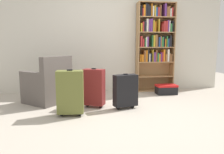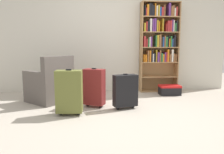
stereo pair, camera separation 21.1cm
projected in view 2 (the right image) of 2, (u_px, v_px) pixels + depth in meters
ground_plane at (125, 113)px, 3.52m from camera, size 9.63×9.63×0.00m
back_wall at (115, 37)px, 5.19m from camera, size 5.50×0.10×2.60m
bookshelf at (159, 41)px, 5.09m from camera, size 0.89×0.28×2.09m
armchair at (51, 86)px, 4.25m from camera, size 0.99×0.99×0.90m
mug at (81, 99)px, 4.25m from camera, size 0.12×0.08×0.10m
storage_box at (170, 90)px, 4.84m from camera, size 0.46×0.28×0.22m
suitcase_black at (125, 91)px, 3.75m from camera, size 0.44×0.28×0.62m
suitcase_dark_red at (94, 87)px, 3.85m from camera, size 0.41×0.33×0.70m
suitcase_olive at (69, 91)px, 3.40m from camera, size 0.42×0.25×0.73m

